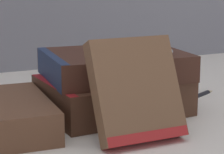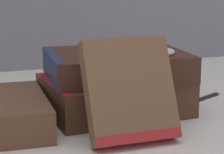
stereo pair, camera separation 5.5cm
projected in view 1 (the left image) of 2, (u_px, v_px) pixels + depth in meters
The scene contains 7 objects.
ground_plane at pixel (132, 118), 0.66m from camera, with size 3.00×3.00×0.00m, color silver.
book_flat_bottom at pixel (109, 95), 0.69m from camera, with size 0.20×0.16×0.05m.
book_flat_top at pixel (111, 65), 0.69m from camera, with size 0.21×0.17×0.04m.
book_leaning_front at pixel (137, 94), 0.57m from camera, with size 0.11×0.07×0.13m.
pocket_watch at pixel (152, 51), 0.67m from camera, with size 0.06×0.06×0.01m.
reading_glasses at pixel (27, 96), 0.77m from camera, with size 0.10×0.07×0.00m.
fountain_pen at pixel (191, 97), 0.76m from camera, with size 0.14×0.07×0.01m.
Camera 1 is at (-0.30, -0.56, 0.20)m, focal length 75.00 mm.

